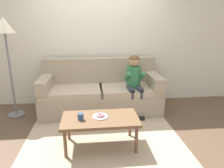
{
  "coord_description": "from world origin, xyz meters",
  "views": [
    {
      "loc": [
        -0.16,
        -2.95,
        1.67
      ],
      "look_at": [
        0.2,
        0.45,
        0.65
      ],
      "focal_mm": 33.12,
      "sensor_mm": 36.0,
      "label": 1
    }
  ],
  "objects_px": {
    "couch": "(101,93)",
    "mug": "(81,117)",
    "coffee_table": "(100,121)",
    "floor_lamp": "(5,36)",
    "donut": "(100,115)",
    "toy_controller": "(68,128)",
    "person_child": "(134,79)"
  },
  "relations": [
    {
      "from": "mug",
      "to": "person_child",
      "type": "bearing_deg",
      "value": 48.85
    },
    {
      "from": "donut",
      "to": "toy_controller",
      "type": "relative_size",
      "value": 0.53
    },
    {
      "from": "couch",
      "to": "coffee_table",
      "type": "height_order",
      "value": "couch"
    },
    {
      "from": "mug",
      "to": "toy_controller",
      "type": "distance_m",
      "value": 0.77
    },
    {
      "from": "couch",
      "to": "donut",
      "type": "bearing_deg",
      "value": -93.42
    },
    {
      "from": "donut",
      "to": "mug",
      "type": "distance_m",
      "value": 0.27
    },
    {
      "from": "toy_controller",
      "to": "couch",
      "type": "bearing_deg",
      "value": 81.25
    },
    {
      "from": "donut",
      "to": "mug",
      "type": "bearing_deg",
      "value": -168.37
    },
    {
      "from": "toy_controller",
      "to": "mug",
      "type": "bearing_deg",
      "value": -36.83
    },
    {
      "from": "coffee_table",
      "to": "mug",
      "type": "relative_size",
      "value": 11.49
    },
    {
      "from": "donut",
      "to": "mug",
      "type": "height_order",
      "value": "mug"
    },
    {
      "from": "coffee_table",
      "to": "floor_lamp",
      "type": "height_order",
      "value": "floor_lamp"
    },
    {
      "from": "person_child",
      "to": "toy_controller",
      "type": "relative_size",
      "value": 4.87
    },
    {
      "from": "mug",
      "to": "floor_lamp",
      "type": "relative_size",
      "value": 0.05
    },
    {
      "from": "donut",
      "to": "toy_controller",
      "type": "height_order",
      "value": "donut"
    },
    {
      "from": "couch",
      "to": "mug",
      "type": "height_order",
      "value": "couch"
    },
    {
      "from": "couch",
      "to": "donut",
      "type": "height_order",
      "value": "couch"
    },
    {
      "from": "donut",
      "to": "person_child",
      "type": "bearing_deg",
      "value": 56.35
    },
    {
      "from": "coffee_table",
      "to": "donut",
      "type": "xyz_separation_m",
      "value": [
        0.0,
        0.02,
        0.08
      ]
    },
    {
      "from": "donut",
      "to": "coffee_table",
      "type": "bearing_deg",
      "value": -95.27
    },
    {
      "from": "couch",
      "to": "coffee_table",
      "type": "xyz_separation_m",
      "value": [
        -0.08,
        -1.26,
        0.04
      ]
    },
    {
      "from": "donut",
      "to": "floor_lamp",
      "type": "relative_size",
      "value": 0.07
    },
    {
      "from": "person_child",
      "to": "toy_controller",
      "type": "bearing_deg",
      "value": -156.5
    },
    {
      "from": "donut",
      "to": "floor_lamp",
      "type": "height_order",
      "value": "floor_lamp"
    },
    {
      "from": "coffee_table",
      "to": "donut",
      "type": "distance_m",
      "value": 0.08
    },
    {
      "from": "mug",
      "to": "floor_lamp",
      "type": "height_order",
      "value": "floor_lamp"
    },
    {
      "from": "person_child",
      "to": "floor_lamp",
      "type": "xyz_separation_m",
      "value": [
        -2.21,
        0.13,
        0.78
      ]
    },
    {
      "from": "mug",
      "to": "toy_controller",
      "type": "bearing_deg",
      "value": 113.45
    },
    {
      "from": "toy_controller",
      "to": "floor_lamp",
      "type": "height_order",
      "value": "floor_lamp"
    },
    {
      "from": "coffee_table",
      "to": "floor_lamp",
      "type": "relative_size",
      "value": 0.59
    },
    {
      "from": "floor_lamp",
      "to": "couch",
      "type": "bearing_deg",
      "value": 3.02
    },
    {
      "from": "donut",
      "to": "toy_controller",
      "type": "bearing_deg",
      "value": 134.74
    }
  ]
}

